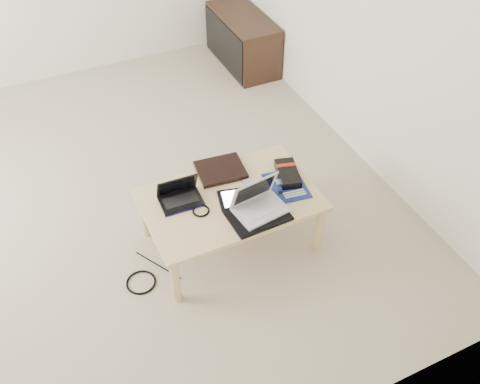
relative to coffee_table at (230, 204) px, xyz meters
name	(u,v)px	position (x,y,z in m)	size (l,w,h in m)	color
ground	(108,207)	(-0.68, 0.68, -0.35)	(4.00, 4.00, 0.00)	#B3A591
coffee_table	(230,204)	(0.00, 0.00, 0.00)	(1.10, 0.70, 0.40)	#DEC285
media_cabinet	(242,40)	(1.09, 2.13, -0.10)	(0.41, 0.90, 0.50)	#3D2318
book	(220,170)	(0.05, 0.26, 0.06)	(0.34, 0.29, 0.03)	black
netbook	(180,196)	(-0.29, 0.12, 0.09)	(0.27, 0.20, 0.18)	black
tablet	(238,198)	(0.04, -0.03, 0.05)	(0.28, 0.24, 0.01)	black
remote	(253,191)	(0.16, -0.01, 0.06)	(0.06, 0.22, 0.02)	#B8B7BC
neoprene_sleeve	(258,215)	(0.09, -0.22, 0.06)	(0.36, 0.26, 0.02)	black
white_laptop	(258,203)	(0.11, -0.17, 0.11)	(0.34, 0.26, 0.22)	silver
motherboard	(287,186)	(0.38, -0.05, 0.05)	(0.28, 0.34, 0.01)	#0D1555
gpu_box	(288,174)	(0.43, 0.02, 0.08)	(0.19, 0.28, 0.06)	black
cable_coil	(201,211)	(-0.21, -0.03, 0.05)	(0.11, 0.11, 0.01)	black
floor_cable_coil	(141,282)	(-0.67, -0.09, -0.34)	(0.19, 0.19, 0.01)	black
floor_cable_trail	(158,265)	(-0.52, 0.00, -0.35)	(0.01, 0.01, 0.39)	black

